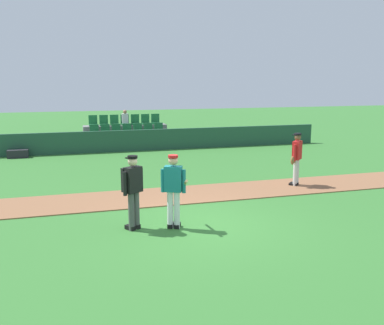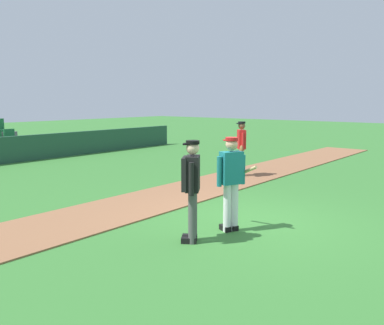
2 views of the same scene
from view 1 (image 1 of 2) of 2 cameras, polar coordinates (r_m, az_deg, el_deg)
The scene contains 8 objects.
ground_plane at distance 10.39m, azimuth 0.71°, elevation -8.39°, with size 80.00×80.00×0.00m, color #33702D.
infield_dirt_path at distance 12.90m, azimuth -2.81°, elevation -4.45°, with size 28.00×2.01×0.03m, color brown.
dugout_fence at distance 21.12m, azimuth -8.25°, elevation 2.92°, with size 20.00×0.16×1.04m, color #234C38.
stadium_bleachers at distance 22.56m, azimuth -8.76°, elevation 3.34°, with size 4.45×2.10×1.90m.
batter_teal_jersey at distance 9.92m, azimuth -2.48°, elevation -3.50°, with size 0.63×0.80×1.76m.
umpire_home_plate at distance 9.93m, azimuth -7.95°, elevation -3.40°, with size 0.53×0.47×1.76m.
runner_red_jersey at distance 14.29m, azimuth 13.82°, elevation 0.66°, with size 0.57×0.50×1.76m.
equipment_bag at distance 20.66m, azimuth -22.30°, elevation 1.08°, with size 0.90×0.36×0.36m, color #232328.
Camera 1 is at (-2.85, -9.38, 3.45)m, focal length 39.80 mm.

